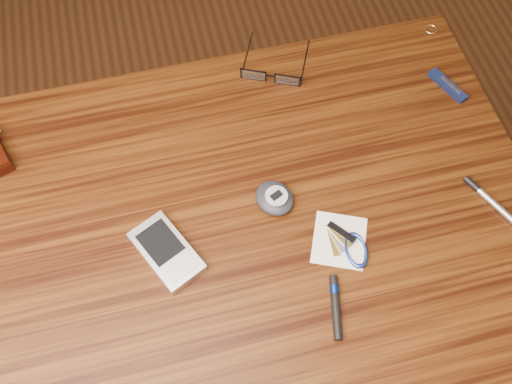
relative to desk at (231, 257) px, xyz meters
The scene contains 10 objects.
ground 0.65m from the desk, ahead, with size 3.80×3.80×0.00m, color #472814.
desk is the anchor object (origin of this frame).
eyeglasses 0.33m from the desk, 63.17° to the left, with size 0.15×0.15×0.02m.
gold_ring 0.57m from the desk, 34.43° to the left, with size 0.02×0.02×0.00m, color #E0B675.
pda_phone 0.15m from the desk, behind, with size 0.11×0.13×0.02m.
pedometer 0.14m from the desk, 22.91° to the left, with size 0.08×0.08×0.03m.
notepad_keys 0.21m from the desk, 20.94° to the right, with size 0.11×0.11×0.01m.
pocket_knife 0.49m from the desk, 22.52° to the left, with size 0.05×0.08×0.01m.
silver_pen 0.43m from the desk, ahead, with size 0.06×0.12×0.01m.
black_blue_pen 0.22m from the desk, 50.69° to the right, with size 0.03×0.09×0.01m.
Camera 1 is at (-0.05, -0.36, 1.56)m, focal length 40.00 mm.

